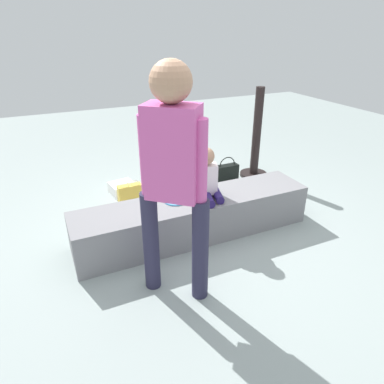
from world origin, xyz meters
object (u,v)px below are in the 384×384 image
object	(u,v)px
child_seated	(207,176)
adult_standing	(173,168)
gift_bag	(130,198)
water_bottle_near_gift	(155,203)
cake_box_white	(123,188)
party_cup_red	(180,191)
handbag_black_leather	(227,173)
handbag_brown_canvas	(205,190)
cake_plate	(175,199)

from	to	relation	value
child_seated	adult_standing	world-z (taller)	adult_standing
gift_bag	water_bottle_near_gift	distance (m)	0.27
adult_standing	cake_box_white	bearing A→B (deg)	88.50
party_cup_red	child_seated	bearing A→B (deg)	-95.93
handbag_black_leather	adult_standing	bearing A→B (deg)	-130.34
party_cup_red	handbag_black_leather	bearing A→B (deg)	7.94
gift_bag	handbag_brown_canvas	bearing A→B (deg)	-1.93
adult_standing	party_cup_red	size ratio (longest dim) A/B	14.56
party_cup_red	cake_box_white	xyz separation A→B (m)	(-0.62, 0.34, 0.01)
cake_plate	handbag_brown_canvas	distance (m)	0.94
cake_plate	cake_box_white	xyz separation A→B (m)	(-0.24, 1.15, -0.35)
cake_box_white	handbag_brown_canvas	bearing A→B (deg)	-31.05
handbag_brown_canvas	child_seated	bearing A→B (deg)	-115.44
cake_plate	gift_bag	bearing A→B (deg)	111.67
cake_plate	water_bottle_near_gift	world-z (taller)	cake_plate
handbag_brown_canvas	handbag_black_leather	bearing A→B (deg)	30.98
child_seated	cake_plate	distance (m)	0.35
gift_bag	party_cup_red	bearing A→B (deg)	12.83
cake_plate	handbag_brown_canvas	world-z (taller)	cake_plate
child_seated	handbag_black_leather	bearing A→B (deg)	50.81
child_seated	handbag_black_leather	size ratio (longest dim) A/B	1.38
water_bottle_near_gift	cake_box_white	xyz separation A→B (m)	(-0.22, 0.56, -0.02)
adult_standing	water_bottle_near_gift	distance (m)	1.60
party_cup_red	handbag_brown_canvas	xyz separation A→B (m)	(0.24, -0.18, 0.04)
child_seated	water_bottle_near_gift	bearing A→B (deg)	116.11
cake_plate	water_bottle_near_gift	size ratio (longest dim) A/B	1.17
handbag_black_leather	handbag_brown_canvas	bearing A→B (deg)	-149.02
water_bottle_near_gift	gift_bag	bearing A→B (deg)	162.39
child_seated	gift_bag	distance (m)	1.01
handbag_black_leather	party_cup_red	bearing A→B (deg)	-172.06
water_bottle_near_gift	cake_box_white	bearing A→B (deg)	111.08
cake_plate	handbag_black_leather	world-z (taller)	cake_plate
gift_bag	party_cup_red	distance (m)	0.67
gift_bag	handbag_brown_canvas	distance (m)	0.89
adult_standing	party_cup_red	distance (m)	1.90
child_seated	handbag_black_leather	world-z (taller)	child_seated
cake_plate	handbag_black_leather	distance (m)	1.43
child_seated	cake_box_white	world-z (taller)	child_seated
gift_bag	party_cup_red	xyz separation A→B (m)	(0.65, 0.15, -0.11)
party_cup_red	handbag_black_leather	xyz separation A→B (m)	(0.69, 0.10, 0.07)
party_cup_red	cake_box_white	distance (m)	0.70
adult_standing	water_bottle_near_gift	world-z (taller)	adult_standing
party_cup_red	handbag_brown_canvas	world-z (taller)	handbag_brown_canvas
adult_standing	handbag_brown_canvas	xyz separation A→B (m)	(0.90, 1.33, -0.92)
cake_box_white	handbag_black_leather	xyz separation A→B (m)	(1.31, -0.24, 0.06)
water_bottle_near_gift	cake_plate	bearing A→B (deg)	-88.21
gift_bag	water_bottle_near_gift	xyz separation A→B (m)	(0.25, -0.08, -0.08)
child_seated	handbag_brown_canvas	xyz separation A→B (m)	(0.33, 0.68, -0.51)
gift_bag	party_cup_red	world-z (taller)	gift_bag
cake_plate	cake_box_white	distance (m)	1.22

